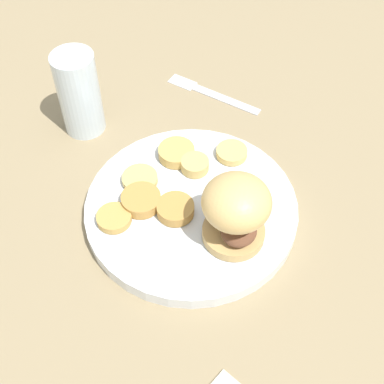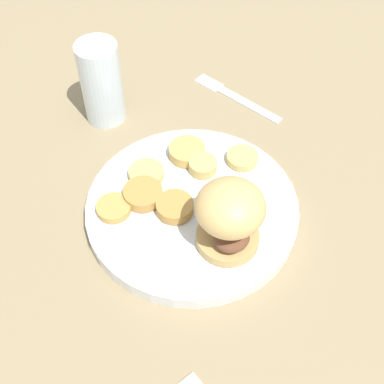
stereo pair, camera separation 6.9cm
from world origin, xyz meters
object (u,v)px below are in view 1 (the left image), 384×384
(dinner_plate, at_px, (192,208))
(drinking_glass, at_px, (80,94))
(fork, at_px, (213,94))
(sandwich, at_px, (237,209))

(dinner_plate, relative_size, drinking_glass, 2.14)
(fork, bearing_deg, sandwich, 93.68)
(dinner_plate, xyz_separation_m, sandwich, (-0.05, 0.05, 0.06))
(dinner_plate, height_order, fork, dinner_plate)
(drinking_glass, bearing_deg, dinner_plate, 133.96)
(sandwich, xyz_separation_m, fork, (0.02, -0.29, -0.07))
(fork, height_order, drinking_glass, drinking_glass)
(fork, bearing_deg, dinner_plate, 81.85)
(sandwich, distance_m, drinking_glass, 0.31)
(dinner_plate, bearing_deg, drinking_glass, -46.04)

